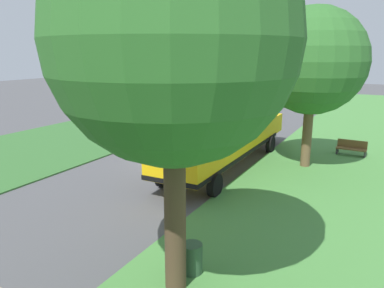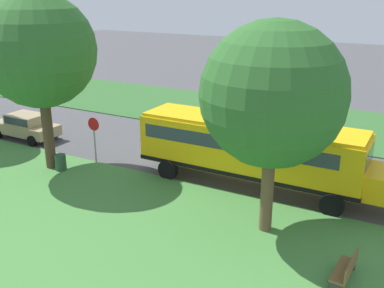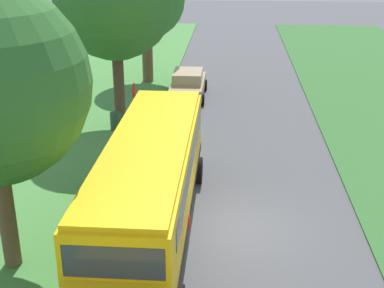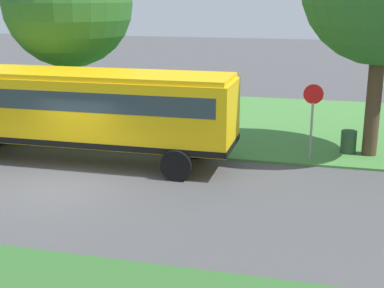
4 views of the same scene
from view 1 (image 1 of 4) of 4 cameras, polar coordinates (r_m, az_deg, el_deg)
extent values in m
plane|color=#4C4C4F|center=(20.15, -2.95, -2.89)|extent=(120.00, 120.00, 0.00)
cube|color=#47843D|center=(17.50, 26.65, -6.92)|extent=(12.00, 80.00, 0.08)
cube|color=#33662D|center=(25.81, -20.36, 0.08)|extent=(10.00, 80.00, 0.07)
cube|color=yellow|center=(18.77, 4.77, 1.81)|extent=(2.50, 10.50, 2.20)
cube|color=yellow|center=(24.59, 10.50, 3.21)|extent=(2.20, 1.90, 1.10)
cube|color=yellow|center=(18.56, 4.85, 5.37)|extent=(2.35, 10.29, 0.16)
cube|color=black|center=(19.00, 4.72, -1.09)|extent=(2.54, 10.54, 0.20)
cube|color=#2D3842|center=(18.41, 4.43, 3.04)|extent=(2.53, 9.24, 0.64)
cube|color=#2D3842|center=(23.48, 9.86, 5.24)|extent=(2.25, 0.12, 0.80)
cylinder|color=red|center=(21.90, 4.35, 3.96)|extent=(0.03, 0.44, 0.44)
cylinder|color=black|center=(23.33, 5.98, 0.65)|extent=(0.30, 1.00, 1.00)
cylinder|color=black|center=(22.54, 11.87, -0.04)|extent=(0.30, 1.00, 1.00)
cylinder|color=black|center=(16.56, -4.41, -4.87)|extent=(0.30, 1.00, 1.00)
cylinder|color=black|center=(15.43, 3.51, -6.29)|extent=(0.30, 1.00, 1.00)
cylinder|color=brown|center=(19.84, 17.13, 1.35)|extent=(0.48, 0.48, 3.43)
sphere|color=#2D6628|center=(19.42, 17.91, 11.98)|extent=(5.21, 5.21, 5.21)
sphere|color=#2D6628|center=(19.03, 16.74, 12.31)|extent=(3.61, 3.61, 3.61)
cylinder|color=#4C3826|center=(9.14, -2.60, -10.82)|extent=(0.53, 0.53, 4.00)
sphere|color=#2D6628|center=(8.30, -2.92, 15.61)|extent=(5.52, 5.52, 5.52)
sphere|color=#2D6628|center=(8.26, -1.52, 13.48)|extent=(3.53, 3.53, 3.53)
cylinder|color=gray|center=(11.67, -2.07, -10.24)|extent=(0.08, 0.08, 2.10)
cylinder|color=red|center=(11.18, -2.14, -3.92)|extent=(0.03, 0.68, 0.68)
cube|color=brown|center=(23.06, 23.10, -0.69)|extent=(1.62, 0.58, 0.08)
cube|color=brown|center=(23.22, 23.24, 0.03)|extent=(1.60, 0.14, 0.44)
cube|color=#333333|center=(23.22, 21.25, -1.00)|extent=(0.10, 0.45, 0.45)
cube|color=#333333|center=(23.04, 24.86, -1.46)|extent=(0.10, 0.45, 0.45)
cylinder|color=#2D4C33|center=(10.40, 0.00, -17.18)|extent=(0.56, 0.56, 0.90)
camera|label=2|loc=(26.67, 55.33, 14.78)|focal=42.00mm
camera|label=3|loc=(33.18, 11.71, 19.09)|focal=50.00mm
camera|label=4|loc=(25.44, -42.48, 9.98)|focal=50.00mm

